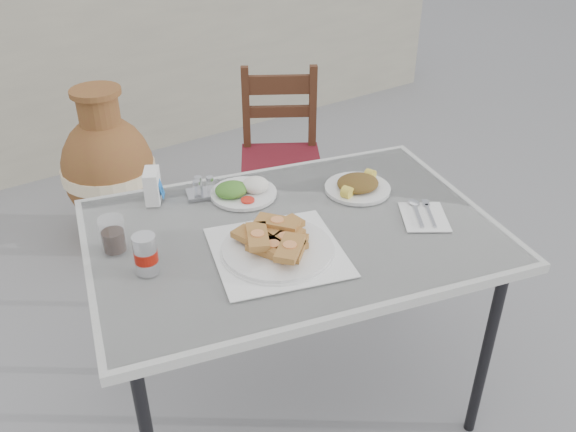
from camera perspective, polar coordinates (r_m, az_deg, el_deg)
ground at (r=2.31m, az=-1.52°, el=-19.21°), size 80.00×80.00×0.00m
cafe_table at (r=1.92m, az=0.48°, el=-2.51°), size 1.42×1.13×0.76m
pide_plate at (r=1.77m, az=-1.00°, el=-2.50°), size 0.46×0.46×0.08m
salad_rice_plate at (r=2.06m, az=-4.25°, el=2.45°), size 0.23×0.23×0.06m
salad_chopped_plate at (r=2.10m, az=6.54°, el=2.88°), size 0.23×0.23×0.05m
soda_can at (r=1.72m, az=-13.16°, el=-3.50°), size 0.07×0.07×0.12m
cola_glass at (r=1.84m, az=-16.04°, el=-1.86°), size 0.07×0.07×0.11m
napkin_holder at (r=2.06m, az=-12.56°, el=2.76°), size 0.08×0.10×0.11m
condiment_caddy at (r=2.07m, az=-8.08°, el=2.48°), size 0.12×0.11×0.07m
cutlery_napkin at (r=2.00m, az=12.48°, el=0.18°), size 0.22×0.23×0.01m
chair at (r=3.03m, az=-0.69°, el=5.50°), size 0.53×0.53×0.87m
terracotta_urn at (r=3.19m, az=-16.40°, el=4.02°), size 0.46×0.46×0.81m
back_wall at (r=3.99m, az=-21.98°, el=12.14°), size 6.00×0.25×1.20m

